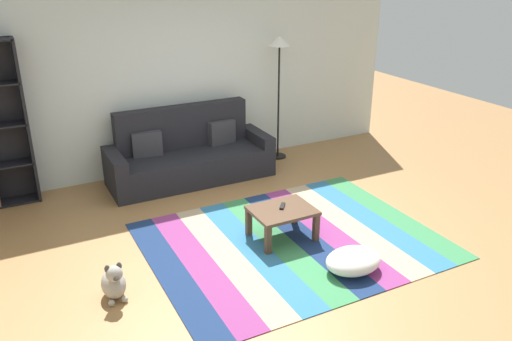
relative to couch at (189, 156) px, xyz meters
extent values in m
plane|color=#9E7042|center=(0.18, -2.02, -0.34)|extent=(14.00, 14.00, 0.00)
cube|color=silver|center=(0.18, 0.53, 1.01)|extent=(6.80, 0.10, 2.70)
cube|color=navy|center=(-1.02, -2.19, -0.33)|extent=(0.31, 2.43, 0.01)
cube|color=#843370|center=(-0.71, -2.19, -0.33)|extent=(0.31, 2.43, 0.01)
cube|color=tan|center=(-0.40, -2.19, -0.33)|extent=(0.31, 2.43, 0.01)
cube|color=teal|center=(-0.09, -2.19, -0.33)|extent=(0.31, 2.43, 0.01)
cube|color=#387F4C|center=(0.22, -2.19, -0.33)|extent=(0.31, 2.43, 0.01)
cube|color=navy|center=(0.53, -2.19, -0.33)|extent=(0.31, 2.43, 0.01)
cube|color=#843370|center=(0.84, -2.19, -0.33)|extent=(0.31, 2.43, 0.01)
cube|color=tan|center=(1.15, -2.19, -0.33)|extent=(0.31, 2.43, 0.01)
cube|color=teal|center=(1.46, -2.19, -0.33)|extent=(0.31, 2.43, 0.01)
cube|color=#387F4C|center=(1.77, -2.19, -0.33)|extent=(0.31, 2.43, 0.01)
cube|color=black|center=(0.00, -0.07, -0.14)|extent=(1.90, 0.80, 0.40)
cube|color=black|center=(0.00, 0.23, 0.36)|extent=(1.90, 0.20, 0.60)
cube|color=black|center=(-1.04, -0.07, -0.06)|extent=(0.18, 0.80, 0.56)
cube|color=black|center=(1.04, -0.07, -0.06)|extent=(0.18, 0.80, 0.56)
cube|color=#333338|center=(-0.55, 0.11, 0.22)|extent=(0.42, 0.19, 0.36)
cube|color=#333338|center=(0.55, 0.11, 0.22)|extent=(0.42, 0.19, 0.36)
cube|color=black|center=(-1.98, 0.28, 0.69)|extent=(0.04, 0.28, 2.05)
cube|color=black|center=(-2.41, 0.28, -0.32)|extent=(0.86, 0.28, 0.02)
cube|color=#513826|center=(0.31, -2.08, 0.01)|extent=(0.68, 0.53, 0.04)
cube|color=#513826|center=(0.01, -2.30, -0.17)|extent=(0.06, 0.06, 0.32)
cube|color=#513826|center=(0.61, -2.30, -0.17)|extent=(0.06, 0.06, 0.32)
cube|color=#513826|center=(0.01, -1.85, -0.17)|extent=(0.06, 0.06, 0.32)
cube|color=#513826|center=(0.61, -1.85, -0.17)|extent=(0.06, 0.06, 0.32)
ellipsoid|color=white|center=(0.61, -2.98, -0.21)|extent=(0.58, 0.45, 0.22)
ellipsoid|color=#9E998E|center=(-1.60, -2.30, -0.21)|extent=(0.22, 0.30, 0.26)
sphere|color=#9E998E|center=(-1.60, -2.41, -0.03)|extent=(0.15, 0.15, 0.15)
ellipsoid|color=#474440|center=(-1.60, -2.47, -0.04)|extent=(0.06, 0.07, 0.05)
ellipsoid|color=#474440|center=(-1.65, -2.39, 0.02)|extent=(0.05, 0.04, 0.08)
ellipsoid|color=#474440|center=(-1.55, -2.39, 0.02)|extent=(0.05, 0.04, 0.08)
sphere|color=#9E998E|center=(-1.66, -2.44, -0.31)|extent=(0.06, 0.06, 0.06)
sphere|color=#9E998E|center=(-1.54, -2.44, -0.31)|extent=(0.06, 0.06, 0.06)
cylinder|color=black|center=(1.52, 0.16, -0.32)|extent=(0.26, 0.26, 0.02)
cylinder|color=black|center=(1.52, 0.16, 0.54)|extent=(0.03, 0.03, 1.70)
cone|color=white|center=(1.52, 0.16, 1.45)|extent=(0.32, 0.32, 0.14)
cube|color=black|center=(0.34, -2.03, 0.03)|extent=(0.13, 0.14, 0.02)
camera|label=1|loc=(-2.27, -6.48, 2.58)|focal=36.55mm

